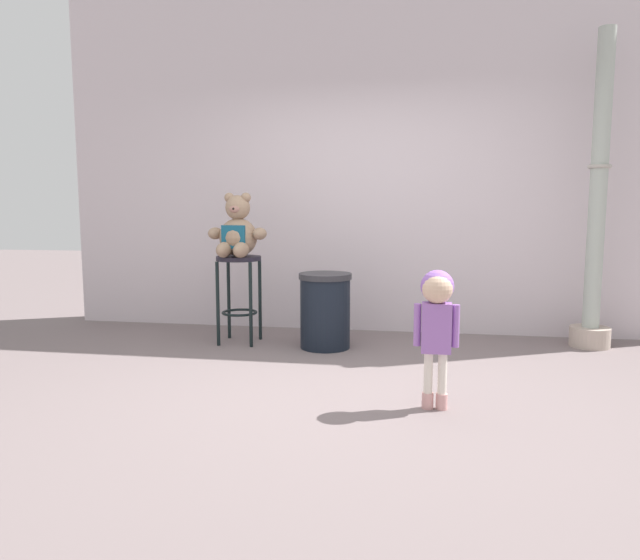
% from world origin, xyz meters
% --- Properties ---
extents(ground_plane, '(24.00, 24.00, 0.00)m').
position_xyz_m(ground_plane, '(0.00, 0.00, 0.00)').
color(ground_plane, slate).
extents(building_wall, '(6.24, 0.30, 3.82)m').
position_xyz_m(building_wall, '(0.00, 2.19, 1.91)').
color(building_wall, silver).
rests_on(building_wall, ground_plane).
extents(bar_stool_with_teddy, '(0.41, 0.41, 0.81)m').
position_xyz_m(bar_stool_with_teddy, '(-1.08, 1.30, 0.58)').
color(bar_stool_with_teddy, black).
rests_on(bar_stool_with_teddy, ground_plane).
extents(teddy_bear, '(0.54, 0.49, 0.58)m').
position_xyz_m(teddy_bear, '(-1.08, 1.28, 1.03)').
color(teddy_bear, '#9D7F65').
rests_on(teddy_bear, bar_stool_with_teddy).
extents(child_walking, '(0.28, 0.22, 0.87)m').
position_xyz_m(child_walking, '(0.68, -0.23, 0.63)').
color(child_walking, '#D49995').
rests_on(child_walking, ground_plane).
extents(trash_bin, '(0.47, 0.47, 0.67)m').
position_xyz_m(trash_bin, '(-0.25, 1.24, 0.34)').
color(trash_bin, black).
rests_on(trash_bin, ground_plane).
extents(lamppost, '(0.35, 0.35, 2.79)m').
position_xyz_m(lamppost, '(2.11, 1.68, 1.10)').
color(lamppost, '#B5A394').
rests_on(lamppost, ground_plane).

